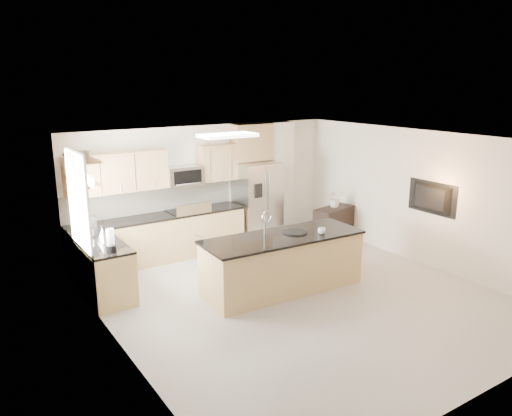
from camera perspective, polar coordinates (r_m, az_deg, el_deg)
floor at (r=8.47m, az=4.91°, el=-10.07°), size 6.50×6.50×0.00m
ceiling at (r=7.76m, az=5.32°, el=7.69°), size 6.00×6.50×0.02m
wall_back at (r=10.68m, az=-5.75°, el=2.43°), size 6.00×0.02×2.60m
wall_front at (r=5.97m, az=25.02°, el=-8.62°), size 6.00×0.02×2.60m
wall_left at (r=6.67m, az=-15.69°, el=-5.42°), size 0.02×6.50×2.60m
wall_right at (r=10.11m, az=18.59°, el=1.06°), size 0.02×6.50×2.60m
back_counter at (r=10.11m, az=-10.95°, el=-3.30°), size 3.55×0.66×1.44m
left_counter at (r=8.71m, az=-17.06°, el=-6.69°), size 0.66×1.50×0.92m
range at (r=10.34m, az=-7.73°, el=-2.76°), size 0.76×0.64×1.14m
upper_cabinets at (r=9.91m, az=-12.08°, el=4.34°), size 3.50×0.33×0.75m
microwave at (r=10.17m, az=-8.26°, el=3.65°), size 0.76×0.40×0.40m
refrigerator at (r=10.98m, az=0.12°, el=0.64°), size 0.92×0.78×1.78m
partition_column at (r=11.49m, az=2.67°, el=3.34°), size 0.60×0.30×2.60m
window at (r=8.30m, az=-19.65°, el=0.67°), size 0.04×1.15×1.65m
shelf_lower at (r=8.36m, az=-19.15°, el=2.92°), size 0.30×1.20×0.04m
shelf_upper at (r=8.30m, az=-19.36°, el=5.42°), size 0.30×1.20×0.04m
ceiling_fixture at (r=8.86m, az=-3.26°, el=8.29°), size 1.00×0.50×0.06m
island at (r=8.56m, az=3.04°, el=-6.25°), size 2.83×1.14×1.39m
credenza at (r=11.16m, az=8.84°, el=-1.93°), size 1.06×0.63×0.79m
cup at (r=8.55m, az=7.52°, el=-2.61°), size 0.16×0.16×0.10m
platter at (r=8.58m, az=4.50°, el=-2.76°), size 0.50×0.50×0.02m
blender at (r=8.02m, az=-16.28°, el=-3.75°), size 0.16×0.16×0.37m
kettle at (r=8.58m, az=-17.11°, el=-2.93°), size 0.22×0.22×0.27m
coffee_maker at (r=8.92m, az=-18.30°, el=-2.04°), size 0.24×0.27×0.35m
bowl at (r=8.32m, az=-19.44°, el=5.90°), size 0.42×0.42×0.10m
flower_vase at (r=11.07m, az=9.06°, el=1.67°), size 0.63×0.57×0.60m
television at (r=9.91m, az=19.19°, el=1.05°), size 0.14×1.08×0.62m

